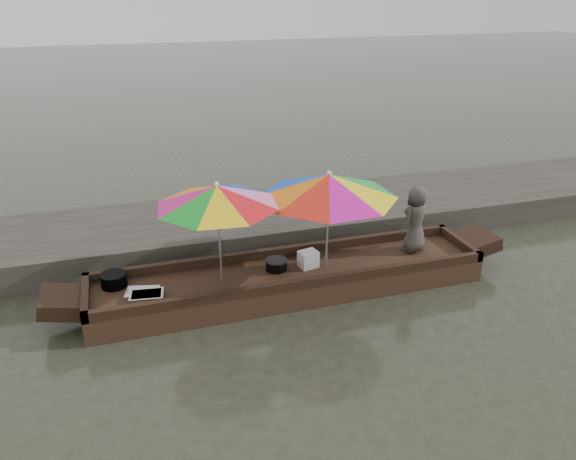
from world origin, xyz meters
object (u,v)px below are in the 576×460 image
object	(u,v)px
boat_hull	(290,281)
supply_bag	(308,259)
tray_scallop	(142,293)
cooking_pot	(114,280)
umbrella_bow	(219,234)
tray_crayfish	(147,296)
umbrella_stern	(328,220)
vendor	(415,219)
charcoal_grill	(276,265)

from	to	relation	value
boat_hull	supply_bag	xyz separation A→B (m)	(0.32, 0.06, 0.30)
tray_scallop	supply_bag	size ratio (longest dim) A/B	1.64
cooking_pot	umbrella_bow	world-z (taller)	umbrella_bow
umbrella_bow	tray_crayfish	bearing A→B (deg)	-170.14
cooking_pot	umbrella_stern	bearing A→B (deg)	-5.98
vendor	umbrella_bow	size ratio (longest dim) A/B	0.63
boat_hull	tray_scallop	xyz separation A→B (m)	(-2.20, -0.04, 0.21)
charcoal_grill	supply_bag	xyz separation A→B (m)	(0.50, -0.06, 0.05)
tray_crayfish	tray_scallop	size ratio (longest dim) A/B	1.00
charcoal_grill	supply_bag	bearing A→B (deg)	-6.32
tray_crayfish	tray_scallop	world-z (taller)	tray_crayfish
tray_scallop	cooking_pot	bearing A→B (deg)	134.69
cooking_pot	tray_scallop	size ratio (longest dim) A/B	0.82
vendor	umbrella_bow	world-z (taller)	umbrella_bow
tray_crayfish	tray_scallop	xyz separation A→B (m)	(-0.05, 0.15, -0.01)
supply_bag	umbrella_stern	world-z (taller)	umbrella_stern
cooking_pot	tray_crayfish	world-z (taller)	cooking_pot
cooking_pot	umbrella_stern	size ratio (longest dim) A/B	0.18
cooking_pot	vendor	world-z (taller)	vendor
boat_hull	supply_bag	size ratio (longest dim) A/B	21.53
tray_scallop	vendor	xyz separation A→B (m)	(4.36, 0.15, 0.52)
supply_bag	umbrella_bow	xyz separation A→B (m)	(-1.37, -0.06, 0.65)
supply_bag	umbrella_stern	size ratio (longest dim) A/B	0.14
charcoal_grill	tray_scallop	bearing A→B (deg)	-175.43
vendor	umbrella_stern	xyz separation A→B (m)	(-1.56, -0.11, 0.22)
supply_bag	umbrella_bow	distance (m)	1.52
vendor	tray_crayfish	bearing A→B (deg)	-20.09
boat_hull	vendor	xyz separation A→B (m)	(2.16, 0.11, 0.73)
boat_hull	charcoal_grill	size ratio (longest dim) A/B	18.59
boat_hull	tray_crayfish	xyz separation A→B (m)	(-2.15, -0.19, 0.22)
umbrella_stern	supply_bag	bearing A→B (deg)	167.18
tray_scallop	supply_bag	world-z (taller)	supply_bag
boat_hull	charcoal_grill	xyz separation A→B (m)	(-0.18, 0.12, 0.25)
charcoal_grill	vendor	size ratio (longest dim) A/B	0.29
cooking_pot	umbrella_stern	xyz separation A→B (m)	(3.17, -0.33, 0.68)
cooking_pot	charcoal_grill	size ratio (longest dim) A/B	1.15
umbrella_bow	boat_hull	bearing A→B (deg)	0.00
charcoal_grill	supply_bag	distance (m)	0.51
umbrella_bow	supply_bag	bearing A→B (deg)	2.62
boat_hull	umbrella_stern	size ratio (longest dim) A/B	2.92
tray_crayfish	supply_bag	xyz separation A→B (m)	(2.47, 0.25, 0.09)
tray_scallop	umbrella_stern	bearing A→B (deg)	0.88
umbrella_bow	tray_scallop	bearing A→B (deg)	-177.85
umbrella_bow	cooking_pot	bearing A→B (deg)	167.67
cooking_pot	tray_scallop	distance (m)	0.53
tray_scallop	umbrella_bow	bearing A→B (deg)	2.15
umbrella_bow	charcoal_grill	bearing A→B (deg)	7.72
umbrella_bow	umbrella_stern	xyz separation A→B (m)	(1.65, 0.00, 0.00)
tray_crayfish	umbrella_stern	xyz separation A→B (m)	(2.75, 0.19, 0.73)
boat_hull	supply_bag	bearing A→B (deg)	11.24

